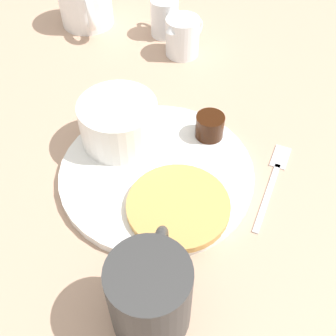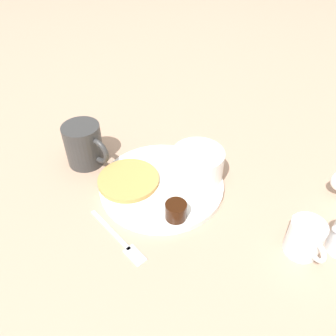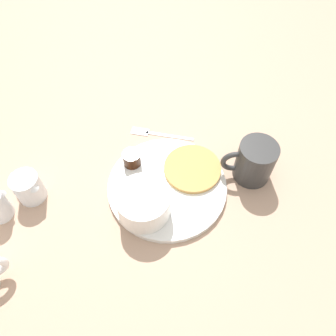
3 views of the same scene
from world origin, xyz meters
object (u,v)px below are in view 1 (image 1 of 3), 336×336
coffee_mug (150,293)px  plate (157,173)px  creamer_pitcher_near (183,36)px  fork (274,175)px  bowl (119,121)px  creamer_pitcher_far (164,17)px  second_mug (86,1)px

coffee_mug → plate: bearing=118.4°
creamer_pitcher_near → fork: creamer_pitcher_near is taller
plate → creamer_pitcher_near: bearing=110.9°
bowl → fork: (0.20, 0.05, -0.04)m
creamer_pitcher_far → fork: 0.36m
plate → creamer_pitcher_near: (-0.10, 0.25, 0.03)m
plate → bowl: size_ratio=2.42×
plate → creamer_pitcher_near: 0.27m
fork → second_mug: 0.46m
coffee_mug → bowl: bearing=130.4°
second_mug → plate: bearing=-41.3°
coffee_mug → creamer_pitcher_near: coffee_mug is taller
plate → second_mug: 0.39m
bowl → creamer_pitcher_far: 0.28m
coffee_mug → creamer_pitcher_near: (-0.18, 0.41, -0.01)m
bowl → creamer_pitcher_far: bowl is taller
plate → second_mug: bearing=138.7°
bowl → creamer_pitcher_near: (-0.03, 0.23, -0.01)m
coffee_mug → creamer_pitcher_far: size_ratio=1.61×
plate → fork: (0.13, 0.07, -0.00)m
coffee_mug → fork: coffee_mug is taller
coffee_mug → second_mug: size_ratio=1.00×
fork → second_mug: second_mug is taller
bowl → second_mug: bearing=133.8°
plate → creamer_pitcher_far: 0.33m
creamer_pitcher_far → fork: creamer_pitcher_far is taller
fork → creamer_pitcher_near: bearing=141.0°
second_mug → coffee_mug: bearing=-47.6°
second_mug → bowl: bearing=-46.2°
bowl → creamer_pitcher_far: size_ratio=1.52×
creamer_pitcher_near → fork: size_ratio=0.54×
plate → bowl: bearing=160.6°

